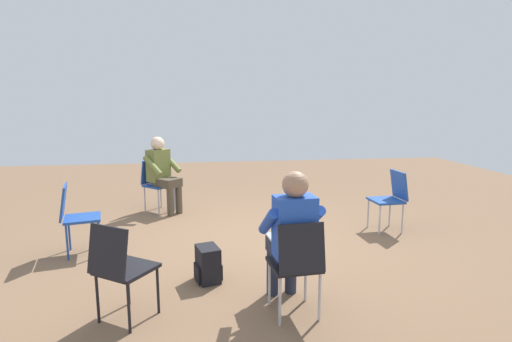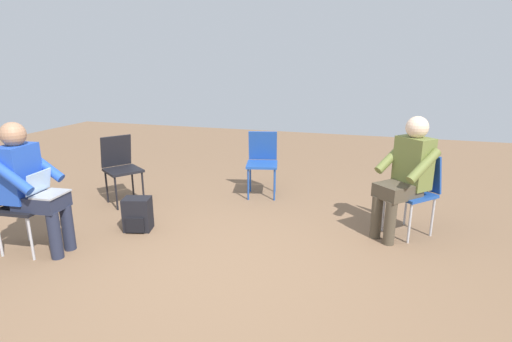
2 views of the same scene
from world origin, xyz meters
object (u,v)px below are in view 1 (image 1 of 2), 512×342
object	(u,v)px
chair_east	(75,214)
chair_northeast	(120,265)
chair_north	(297,261)
person_in_olive	(162,171)
backpack_near_laptop_user	(208,266)
chair_southeast	(156,181)
person_with_laptop	(291,232)
chair_west	(391,196)

from	to	relation	value
chair_east	chair_northeast	xyz separation A→B (m)	(-0.81, 1.63, 0.00)
chair_north	chair_northeast	size ratio (longest dim) A/B	1.00
person_in_olive	backpack_near_laptop_user	size ratio (longest dim) A/B	3.44
chair_southeast	chair_east	world-z (taller)	same
person_with_laptop	chair_north	bearing A→B (deg)	-90.00
chair_west	person_with_laptop	world-z (taller)	person_with_laptop
chair_east	chair_west	bearing A→B (deg)	81.53
chair_north	person_with_laptop	distance (m)	0.26
chair_southeast	chair_west	bearing A→B (deg)	109.40
chair_west	chair_northeast	xyz separation A→B (m)	(3.29, 1.95, 0.00)
chair_southeast	backpack_near_laptop_user	xyz separation A→B (m)	(-0.79, 2.80, -0.34)
chair_southeast	person_with_laptop	distance (m)	3.75
chair_southeast	person_with_laptop	world-z (taller)	person_with_laptop
chair_east	chair_north	xyz separation A→B (m)	(-2.24, 1.75, 0.00)
chair_west	person_in_olive	xyz separation A→B (m)	(3.24, -1.42, 0.20)
chair_west	chair_east	world-z (taller)	same
chair_north	backpack_near_laptop_user	distance (m)	1.13
chair_north	person_in_olive	size ratio (longest dim) A/B	0.69
chair_southeast	chair_northeast	world-z (taller)	same
chair_west	chair_north	xyz separation A→B (m)	(1.86, 2.07, 0.00)
chair_north	chair_east	bearing A→B (deg)	137.30
chair_southeast	chair_north	size ratio (longest dim) A/B	1.00
chair_west	chair_southeast	xyz separation A→B (m)	(3.36, -1.53, 0.00)
chair_southeast	person_with_laptop	bearing A→B (deg)	67.34
person_with_laptop	backpack_near_laptop_user	xyz separation A→B (m)	(0.70, -0.63, -0.53)
chair_west	chair_north	size ratio (longest dim) A/B	1.00
chair_north	person_with_laptop	xyz separation A→B (m)	(0.01, -0.17, 0.20)
chair_west	person_with_laptop	distance (m)	2.68
person_with_laptop	chair_southeast	bearing A→B (deg)	108.68
person_with_laptop	person_in_olive	distance (m)	3.59
chair_west	chair_east	xyz separation A→B (m)	(4.10, 0.32, 0.00)
chair_northeast	person_in_olive	world-z (taller)	person_in_olive
chair_west	person_in_olive	bearing A→B (deg)	63.51
chair_north	person_in_olive	distance (m)	3.76
person_in_olive	chair_east	bearing A→B (deg)	17.61
chair_southeast	chair_east	xyz separation A→B (m)	(0.74, 1.86, 0.00)
chair_southeast	chair_northeast	distance (m)	3.48
person_in_olive	chair_northeast	bearing A→B (deg)	43.03
chair_northeast	backpack_near_laptop_user	world-z (taller)	chair_northeast
chair_east	person_in_olive	bearing A→B (deg)	140.71
chair_east	person_with_laptop	size ratio (longest dim) A/B	0.69
chair_southeast	person_in_olive	bearing A→B (deg)	90.00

